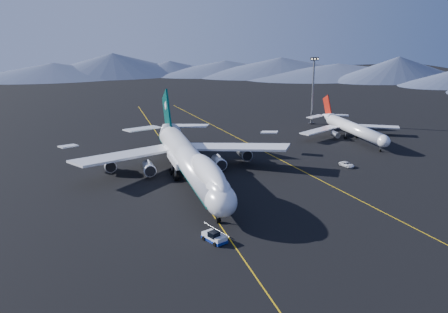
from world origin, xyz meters
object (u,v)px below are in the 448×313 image
object	(u,v)px
boeing_747	(190,160)
pushback_tug	(214,238)
second_jet	(352,128)
service_van	(347,164)
floodlight_mast	(313,91)

from	to	relation	value
boeing_747	pushback_tug	distance (m)	35.08
boeing_747	second_jet	size ratio (longest dim) A/B	1.68
boeing_747	service_van	bearing A→B (deg)	0.86
boeing_747	service_van	world-z (taller)	boeing_747
pushback_tug	service_van	world-z (taller)	pushback_tug
boeing_747	second_jet	world-z (taller)	boeing_747
boeing_747	floodlight_mast	world-z (taller)	floodlight_mast
service_van	second_jet	bearing A→B (deg)	42.19
boeing_747	floodlight_mast	size ratio (longest dim) A/B	2.85
pushback_tug	second_jet	distance (m)	91.48
boeing_747	pushback_tug	xyz separation A→B (m)	(-3.00, -34.58, -5.12)
second_jet	floodlight_mast	bearing A→B (deg)	81.17
pushback_tug	floodlight_mast	distance (m)	109.80
second_jet	floodlight_mast	distance (m)	27.29
pushback_tug	service_van	xyz separation A→B (m)	(47.93, 35.25, -0.04)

